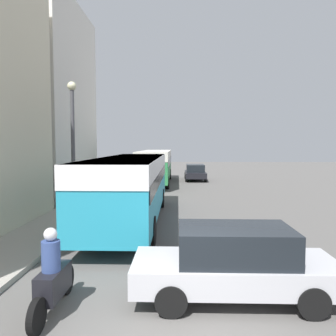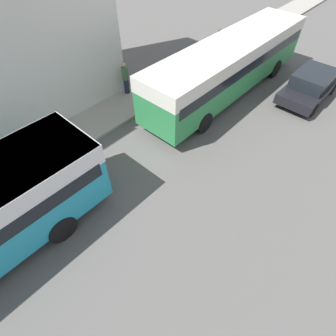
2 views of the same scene
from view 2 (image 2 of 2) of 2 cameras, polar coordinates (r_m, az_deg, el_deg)
name	(u,v)px [view 2 (image 2 of 2)]	position (r m, az deg, el deg)	size (l,w,h in m)	color
bus_following	(230,61)	(14.85, 13.45, 21.78)	(2.51, 11.38, 2.84)	#2D8447
car_crossing	(311,85)	(16.41, 28.63, 15.60)	(1.95, 4.31, 1.51)	black
pedestrian_near_curb	(218,43)	(18.90, 10.89, 25.11)	(0.37, 0.37, 1.72)	#232838
pedestrian_walking_away	(126,78)	(14.87, -9.23, 18.79)	(0.36, 0.36, 1.70)	#232838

